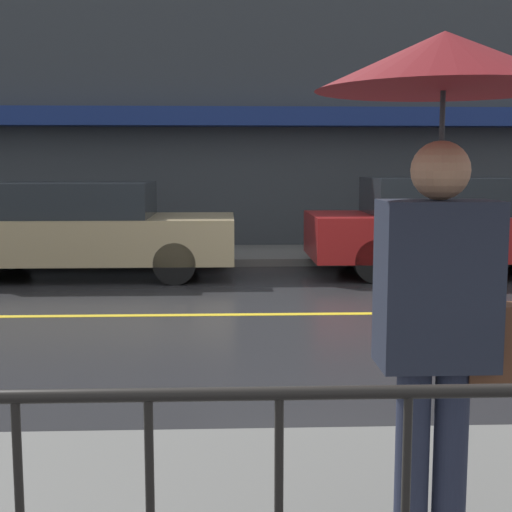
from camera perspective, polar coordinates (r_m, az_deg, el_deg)
The scene contains 7 objects.
ground_plane at distance 8.20m, azimuth 4.52°, elevation -4.66°, with size 80.00×80.00×0.00m, color #262628.
sidewalk_far at distance 13.04m, azimuth 1.96°, elevation 0.11°, with size 28.00×2.18×0.12m.
lane_marking at distance 8.20m, azimuth 4.52°, elevation -4.64°, with size 25.20×0.12×0.01m.
building_storefront at distance 14.26m, azimuth 1.65°, elevation 14.39°, with size 28.00×0.85×7.00m.
pedestrian at distance 2.76m, azimuth 14.69°, elevation 7.04°, with size 0.95×0.95×2.06m.
car_tan at distance 11.15m, azimuth -13.62°, elevation 2.13°, with size 4.47×1.84×1.43m.
car_red at distance 11.47m, azimuth 15.43°, elevation 2.37°, with size 4.53×1.82×1.50m.
Camera 1 is at (-0.96, -7.96, 1.70)m, focal length 50.00 mm.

